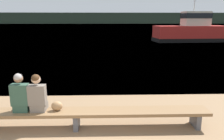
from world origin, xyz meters
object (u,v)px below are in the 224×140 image
Objects in this scene: bench_main at (76,114)px; shopping_bag at (57,106)px; tugboat_red at (192,32)px; person_right at (37,95)px; person_left at (20,95)px.

shopping_bag is at bearing 176.89° from bench_main.
tugboat_red is (11.60, 22.34, 0.79)m from bench_main.
person_right is (-0.94, 0.00, 0.50)m from bench_main.
shopping_bag is 0.03× the size of tugboat_red.
person_right reaches higher than shopping_bag.
shopping_bag is 25.38m from tugboat_red.
shopping_bag is (0.45, 0.02, -0.30)m from person_right.
person_left is 1.02× the size of person_right.
tugboat_red reaches higher than person_left.
person_left is 0.10× the size of tugboat_red.
bench_main is 0.53m from shopping_bag.
tugboat_red reaches higher than bench_main.
bench_main is 1.45m from person_left.
bench_main is 25.18m from tugboat_red.
tugboat_red is (12.08, 22.32, 0.59)m from shopping_bag.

